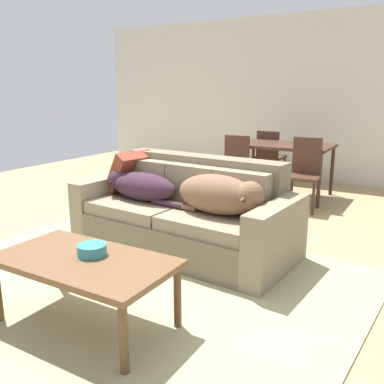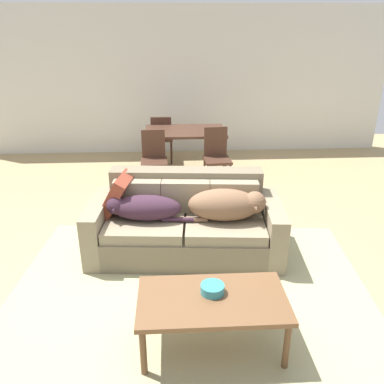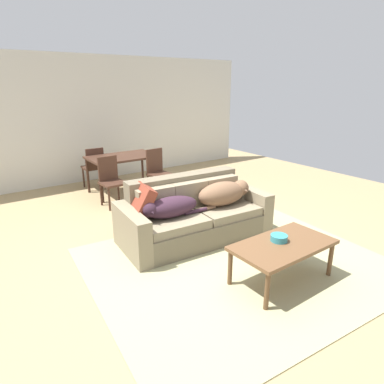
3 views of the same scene
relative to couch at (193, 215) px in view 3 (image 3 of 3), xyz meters
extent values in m
plane|color=tan|center=(0.01, -0.18, -0.33)|extent=(10.00, 10.00, 0.00)
cube|color=beige|center=(0.01, 3.82, 1.02)|extent=(8.00, 0.12, 2.70)
cube|color=tan|center=(-0.01, -0.94, -0.32)|extent=(3.64, 3.17, 0.01)
cube|color=#6E634D|center=(-0.01, -0.06, -0.16)|extent=(1.78, 1.07, 0.33)
cube|color=gray|center=(-0.43, -0.03, 0.06)|extent=(0.90, 0.96, 0.12)
cube|color=gray|center=(0.42, -0.10, 0.06)|extent=(0.90, 0.96, 0.12)
cube|color=#6E634D|center=(0.02, 0.28, 0.33)|extent=(1.72, 0.38, 0.42)
cube|color=gray|center=(-0.52, 0.14, 0.29)|extent=(0.54, 0.20, 0.35)
cube|color=gray|center=(0.01, 0.09, 0.29)|extent=(0.54, 0.20, 0.35)
cube|color=gray|center=(0.54, 0.05, 0.29)|extent=(0.54, 0.20, 0.35)
cube|color=gray|center=(-0.95, 0.01, -0.03)|extent=(0.26, 0.94, 0.61)
cube|color=gray|center=(0.94, -0.14, -0.03)|extent=(0.26, 0.94, 0.61)
ellipsoid|color=#392230|center=(-0.42, -0.10, 0.25)|extent=(0.77, 0.38, 0.27)
sphere|color=#392230|center=(-0.74, -0.09, 0.29)|extent=(0.20, 0.20, 0.20)
cone|color=black|center=(-0.75, -0.18, 0.28)|extent=(0.10, 0.12, 0.09)
cylinder|color=#392230|center=(-0.09, -0.19, 0.15)|extent=(0.34, 0.08, 0.05)
ellipsoid|color=brown|center=(0.40, -0.15, 0.29)|extent=(0.78, 0.43, 0.34)
sphere|color=brown|center=(0.72, -0.19, 0.33)|extent=(0.23, 0.23, 0.23)
cone|color=brown|center=(0.71, -0.30, 0.32)|extent=(0.11, 0.14, 0.10)
cylinder|color=brown|center=(0.06, -0.19, 0.15)|extent=(0.34, 0.08, 0.05)
cube|color=brown|center=(-0.75, 0.11, 0.32)|extent=(0.41, 0.50, 0.46)
cube|color=brown|center=(0.14, -1.48, 0.11)|extent=(1.14, 0.63, 0.04)
cylinder|color=brown|center=(-0.38, -1.74, -0.12)|extent=(0.05, 0.05, 0.42)
cylinder|color=brown|center=(0.67, -1.74, -0.12)|extent=(0.05, 0.05, 0.42)
cylinder|color=brown|center=(-0.38, -1.21, -0.12)|extent=(0.05, 0.05, 0.42)
cylinder|color=brown|center=(0.67, -1.21, -0.12)|extent=(0.05, 0.05, 0.42)
cylinder|color=teal|center=(0.15, -1.41, 0.16)|extent=(0.19, 0.19, 0.07)
cube|color=#43291D|center=(0.10, 2.52, 0.39)|extent=(1.32, 0.84, 0.04)
cylinder|color=#392319|center=(-0.51, 2.15, 0.02)|extent=(0.05, 0.05, 0.70)
cylinder|color=#392319|center=(0.71, 2.15, 0.02)|extent=(0.05, 0.05, 0.70)
cylinder|color=#392319|center=(-0.51, 2.89, 0.02)|extent=(0.05, 0.05, 0.70)
cylinder|color=#392319|center=(0.71, 2.89, 0.02)|extent=(0.05, 0.05, 0.70)
cube|color=#43291D|center=(-0.40, 1.86, 0.09)|extent=(0.42, 0.42, 0.04)
cube|color=#43291D|center=(-0.41, 2.04, 0.33)|extent=(0.36, 0.05, 0.44)
cylinder|color=#3C251A|center=(-0.56, 1.69, -0.13)|extent=(0.04, 0.04, 0.40)
cylinder|color=#3C251A|center=(-0.22, 1.70, -0.13)|extent=(0.04, 0.04, 0.40)
cylinder|color=#3C251A|center=(-0.58, 2.03, -0.13)|extent=(0.04, 0.04, 0.40)
cylinder|color=#3C251A|center=(-0.24, 2.04, -0.13)|extent=(0.04, 0.04, 0.40)
cube|color=#43291D|center=(0.57, 1.88, 0.09)|extent=(0.43, 0.43, 0.04)
cube|color=#43291D|center=(0.56, 2.06, 0.34)|extent=(0.36, 0.07, 0.46)
cylinder|color=#3C251A|center=(0.42, 1.70, -0.13)|extent=(0.04, 0.04, 0.40)
cylinder|color=#3C251A|center=(0.76, 1.73, -0.13)|extent=(0.04, 0.04, 0.40)
cylinder|color=#3C251A|center=(0.39, 2.04, -0.13)|extent=(0.04, 0.04, 0.40)
cylinder|color=#3C251A|center=(0.73, 2.07, -0.13)|extent=(0.04, 0.04, 0.40)
cube|color=#43291D|center=(-0.30, 3.14, 0.11)|extent=(0.41, 0.41, 0.04)
cube|color=#43291D|center=(-0.30, 2.96, 0.34)|extent=(0.36, 0.04, 0.41)
cylinder|color=#3C251A|center=(-0.13, 3.31, -0.12)|extent=(0.04, 0.04, 0.42)
cylinder|color=#3C251A|center=(-0.47, 3.32, -0.12)|extent=(0.04, 0.04, 0.42)
cylinder|color=#3C251A|center=(-0.13, 2.97, -0.12)|extent=(0.04, 0.04, 0.42)
cylinder|color=#3C251A|center=(-0.47, 2.98, -0.12)|extent=(0.04, 0.04, 0.42)
camera|label=1|loc=(1.95, -3.23, 1.14)|focal=39.00mm
camera|label=2|loc=(-0.15, -3.93, 2.06)|focal=37.28mm
camera|label=3|loc=(-2.56, -3.55, 1.78)|focal=31.20mm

